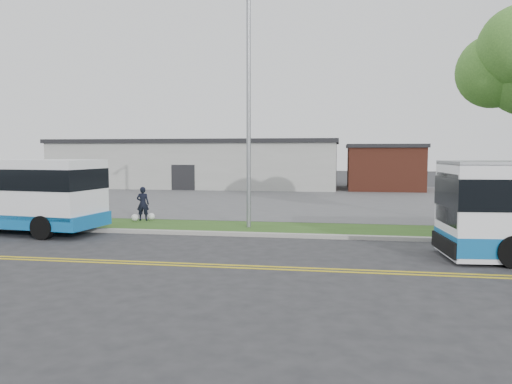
% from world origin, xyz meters
% --- Properties ---
extents(ground, '(140.00, 140.00, 0.00)m').
position_xyz_m(ground, '(0.00, 0.00, 0.00)').
color(ground, '#28282B').
rests_on(ground, ground).
extents(lane_line_north, '(70.00, 0.12, 0.01)m').
position_xyz_m(lane_line_north, '(0.00, -3.85, 0.01)').
color(lane_line_north, gold).
rests_on(lane_line_north, ground).
extents(lane_line_south, '(70.00, 0.12, 0.01)m').
position_xyz_m(lane_line_south, '(0.00, -4.15, 0.01)').
color(lane_line_south, gold).
rests_on(lane_line_south, ground).
extents(curb, '(80.00, 0.30, 0.15)m').
position_xyz_m(curb, '(0.00, 1.10, 0.07)').
color(curb, '#9E9B93').
rests_on(curb, ground).
extents(verge, '(80.00, 3.30, 0.10)m').
position_xyz_m(verge, '(0.00, 2.90, 0.05)').
color(verge, '#2B4416').
rests_on(verge, ground).
extents(parking_lot, '(80.00, 25.00, 0.10)m').
position_xyz_m(parking_lot, '(0.00, 17.00, 0.05)').
color(parking_lot, '#4C4C4F').
rests_on(parking_lot, ground).
extents(commercial_building, '(25.40, 10.40, 4.35)m').
position_xyz_m(commercial_building, '(-6.00, 27.00, 2.18)').
color(commercial_building, '#9E9E99').
rests_on(commercial_building, ground).
extents(brick_wing, '(6.30, 7.30, 3.90)m').
position_xyz_m(brick_wing, '(10.50, 26.00, 1.96)').
color(brick_wing, brown).
rests_on(brick_wing, ground).
extents(streetlight_near, '(0.35, 1.53, 9.50)m').
position_xyz_m(streetlight_near, '(3.00, 2.73, 5.23)').
color(streetlight_near, gray).
rests_on(streetlight_near, verge).
extents(shuttle_bus, '(7.94, 3.43, 2.95)m').
position_xyz_m(shuttle_bus, '(-5.80, 0.51, 1.58)').
color(shuttle_bus, '#0E5DA1').
rests_on(shuttle_bus, ground).
extents(pedestrian, '(0.63, 0.47, 1.57)m').
position_xyz_m(pedestrian, '(-2.18, 4.00, 0.88)').
color(pedestrian, black).
rests_on(pedestrian, verge).
extents(parked_car_a, '(3.59, 4.92, 1.54)m').
position_xyz_m(parked_car_a, '(-11.36, 9.24, 0.87)').
color(parked_car_a, '#AFB1B6').
rests_on(parked_car_a, parking_lot).
extents(parked_car_b, '(2.62, 4.56, 1.24)m').
position_xyz_m(parked_car_b, '(-9.26, 10.16, 0.72)').
color(parked_car_b, silver).
rests_on(parked_car_b, parking_lot).
extents(grocery_bag_left, '(0.32, 0.32, 0.32)m').
position_xyz_m(grocery_bag_left, '(-2.48, 3.75, 0.26)').
color(grocery_bag_left, white).
rests_on(grocery_bag_left, verge).
extents(grocery_bag_right, '(0.32, 0.32, 0.32)m').
position_xyz_m(grocery_bag_right, '(-1.88, 4.25, 0.26)').
color(grocery_bag_right, white).
rests_on(grocery_bag_right, verge).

